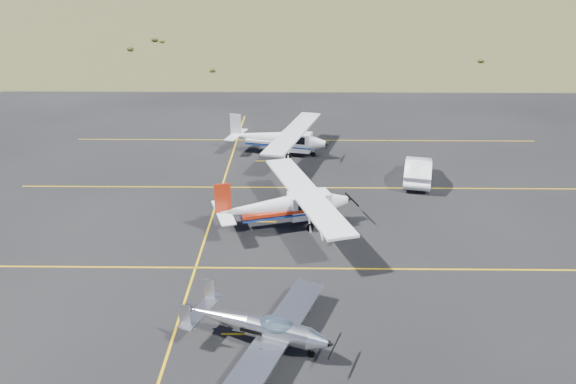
% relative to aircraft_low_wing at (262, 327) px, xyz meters
% --- Properties ---
extents(ground, '(1600.00, 1600.00, 0.00)m').
position_rel_aircraft_low_wing_xyz_m(ground, '(2.19, 4.20, -0.88)').
color(ground, '#383D1C').
rests_on(ground, ground).
extents(apron, '(72.00, 72.00, 0.02)m').
position_rel_aircraft_low_wing_xyz_m(apron, '(2.19, 11.20, -0.88)').
color(apron, black).
rests_on(apron, ground).
extents(aircraft_low_wing, '(6.23, 8.37, 1.85)m').
position_rel_aircraft_low_wing_xyz_m(aircraft_low_wing, '(0.00, 0.00, 0.00)').
color(aircraft_low_wing, silver).
rests_on(aircraft_low_wing, apron).
extents(aircraft_cessna, '(8.26, 12.08, 3.08)m').
position_rel_aircraft_low_wing_xyz_m(aircraft_cessna, '(0.78, 11.27, 0.48)').
color(aircraft_cessna, white).
rests_on(aircraft_cessna, apron).
extents(aircraft_plain, '(7.96, 12.05, 3.06)m').
position_rel_aircraft_low_wing_xyz_m(aircraft_plain, '(0.01, 24.50, 0.47)').
color(aircraft_plain, silver).
rests_on(aircraft_plain, apron).
extents(sedan, '(2.93, 5.51, 1.72)m').
position_rel_aircraft_low_wing_xyz_m(sedan, '(10.06, 18.56, -0.01)').
color(sedan, white).
rests_on(sedan, apron).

